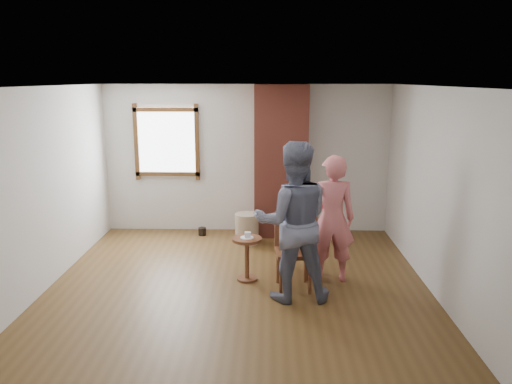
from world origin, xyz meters
TOP-DOWN VIEW (x-y plane):
  - ground at (0.00, 0.00)m, footprint 5.50×5.50m
  - room_shell at (-0.06, 0.61)m, footprint 5.04×5.52m
  - brick_chimney at (0.60, 2.50)m, footprint 0.90×0.50m
  - stoneware_crock at (0.04, 1.99)m, footprint 0.46×0.46m
  - dark_pot at (-0.77, 2.40)m, footprint 0.17×0.17m
  - dining_chair_left at (0.83, 0.73)m, footprint 0.55×0.55m
  - dining_chair_right at (0.72, 0.25)m, footprint 0.50×0.50m
  - side_table at (0.11, 0.43)m, footprint 0.40×0.40m
  - cake_plate at (0.11, 0.43)m, footprint 0.18×0.18m
  - cake_slice at (0.12, 0.43)m, footprint 0.08×0.07m
  - man at (0.69, -0.12)m, footprint 1.01×0.82m
  - person_pink at (1.24, 0.46)m, footprint 0.64×0.43m

SIDE VIEW (x-z plane):
  - ground at x=0.00m, z-range 0.00..0.00m
  - dark_pot at x=-0.77m, z-range 0.00..0.14m
  - stoneware_crock at x=0.04m, z-range 0.00..0.51m
  - side_table at x=0.11m, z-range 0.10..0.70m
  - dining_chair_left at x=0.83m, z-range 0.06..1.00m
  - dining_chair_right at x=0.72m, z-range 0.06..1.05m
  - cake_plate at x=0.11m, z-range 0.60..0.61m
  - cake_slice at x=0.12m, z-range 0.61..0.67m
  - person_pink at x=1.24m, z-range 0.00..1.73m
  - man at x=0.69m, z-range 0.00..1.98m
  - brick_chimney at x=0.60m, z-range 0.00..2.60m
  - room_shell at x=-0.06m, z-range 0.50..3.12m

